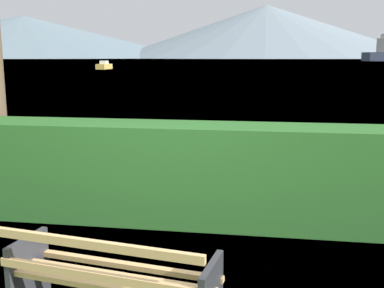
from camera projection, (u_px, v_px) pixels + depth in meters
The scene contains 5 objects.
water_surface at pixel (264, 60), 304.14m from camera, with size 620.00×620.00×0.00m, color #7A99A8.
park_bench at pixel (111, 282), 3.58m from camera, with size 1.74×0.82×0.87m.
hedge_row at pixel (176, 173), 6.04m from camera, with size 11.26×0.82×1.29m, color #2D6B28.
sailboat_mid at pixel (104, 66), 78.41m from camera, with size 1.70×4.87×1.43m.
distant_hills at pixel (297, 28), 555.20m from camera, with size 1018.31×456.03×89.12m.
Camera 1 is at (1.13, -3.24, 2.15)m, focal length 43.21 mm.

